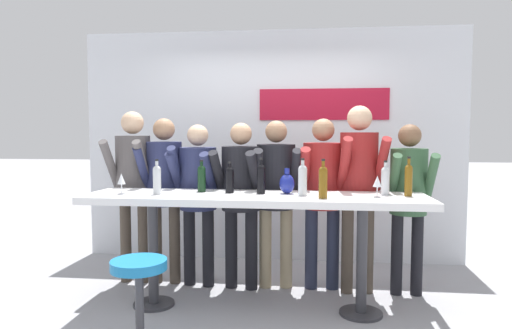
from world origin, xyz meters
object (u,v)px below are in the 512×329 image
Objects in this scene: wine_bottle_1 at (323,180)px; wine_bottle_4 at (157,178)px; wine_bottle_5 at (202,177)px; person_left at (164,182)px; bar_stool at (139,290)px; wine_bottle_6 at (409,179)px; wine_bottle_3 at (385,179)px; wine_bottle_7 at (303,179)px; person_right at (323,185)px; wine_glass_1 at (121,180)px; wine_bottle_2 at (261,177)px; person_rightmost at (409,190)px; wine_glass_0 at (377,182)px; person_far_left at (133,177)px; person_center at (241,187)px; person_center_right at (276,185)px; tasting_table at (255,209)px; decorative_vase at (287,183)px; person_center_left at (198,187)px; wine_bottle_0 at (230,178)px; person_far_right at (359,177)px.

wine_bottle_1 is 1.40m from wine_bottle_4.
person_left is at bearing 137.20° from wine_bottle_5.
bar_stool is 1.94× the size of wine_bottle_6.
wine_bottle_7 is (-0.69, -0.12, 0.01)m from wine_bottle_3.
person_right is at bearing 23.19° from wine_bottle_5.
person_right reaches higher than wine_glass_1.
wine_bottle_2 is 0.54m from wine_bottle_5.
wine_bottle_4 is 0.39m from wine_bottle_5.
person_rightmost is 1.11m from wine_bottle_7.
person_far_left is at bearing 164.90° from wine_glass_0.
person_center is at bearing 155.11° from wine_glass_0.
bar_stool is 1.20m from wine_bottle_5.
person_center_right is 4.97× the size of wine_bottle_6.
tasting_table is at bearing -159.14° from person_rightmost.
wine_bottle_5 reaches higher than tasting_table.
person_left is 7.56× the size of decorative_vase.
wine_glass_1 is at bearing -138.05° from person_center.
wine_bottle_7 reaches higher than wine_glass_0.
person_center_left is at bearing 86.30° from bar_stool.
person_far_left is at bearing 156.11° from wine_bottle_0.
person_left reaches higher than decorative_vase.
wine_bottle_3 reaches higher than wine_bottle_5.
person_right is 5.82× the size of wine_bottle_5.
wine_bottle_3 is at bearing -0.95° from wine_bottle_5.
person_center_right is 0.79m from person_far_right.
person_far_left is 1.08× the size of person_rightmost.
person_left is at bearing 173.12° from person_center_right.
wine_bottle_1 is at bearing 27.35° from bar_stool.
person_rightmost is 5.93× the size of wine_bottle_0.
wine_bottle_1 is at bearing -13.42° from tasting_table.
wine_bottle_2 is (0.24, -0.43, 0.14)m from person_center.
person_center_left is at bearing 149.90° from wine_bottle_1.
person_center_left reaches higher than wine_bottle_7.
person_right is at bearing 88.40° from wine_bottle_1.
person_left reaches higher than person_center.
wine_bottle_2 is at bearing -52.03° from person_center.
person_center is 5.10× the size of wine_bottle_1.
person_center_right is 1.24m from person_rightmost.
wine_bottle_2 is at bearing 63.79° from tasting_table.
wine_bottle_1 is 1.03× the size of wine_bottle_2.
wine_bottle_1 is at bearing -17.33° from wine_bottle_0.
person_center_left is 9.04× the size of wine_glass_0.
person_left is (0.32, 0.01, -0.05)m from person_far_left.
person_rightmost is (2.68, -0.06, -0.09)m from person_far_left.
wine_bottle_4 is 1.69× the size of wine_glass_1.
person_right is 5.53× the size of wine_bottle_4.
person_far_right is (0.78, -0.07, 0.10)m from person_center_right.
wine_bottle_6 is (2.11, 0.12, 0.01)m from wine_bottle_4.
wine_bottle_2 is at bearing 49.47° from bar_stool.
person_right is at bearing 141.81° from wine_bottle_6.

